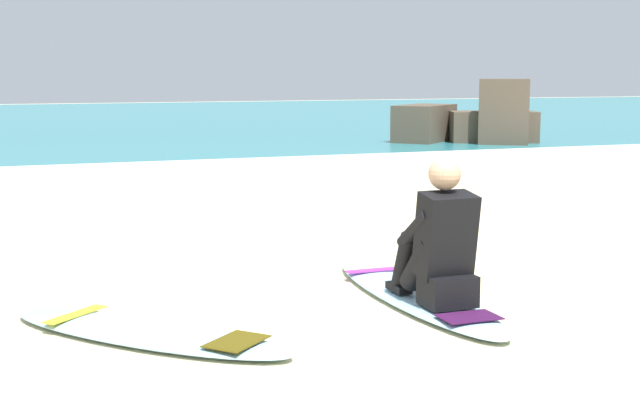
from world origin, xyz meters
The scene contains 7 objects.
ground_plane centered at (0.00, 0.00, 0.00)m, with size 80.00×80.00×0.00m, color beige.
sea centered at (0.00, 22.63, 0.05)m, with size 80.00×28.00×0.10m, color teal.
breaking_foam centered at (0.00, 8.93, 0.06)m, with size 80.00×0.90×0.11m, color white.
surfboard_main centered at (0.48, 0.23, 0.04)m, with size 0.54×2.34×0.08m.
surfer_seated centered at (0.48, -0.12, 0.44)m, with size 0.37×0.70×0.95m.
surfboard_spare_near centered at (-1.40, -0.02, 0.04)m, with size 1.69×1.83×0.08m.
rock_outcrop_distant centered at (7.28, 11.09, 0.49)m, with size 3.10×2.56×1.40m.
Camera 1 is at (-2.29, -5.21, 1.56)m, focal length 50.84 mm.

